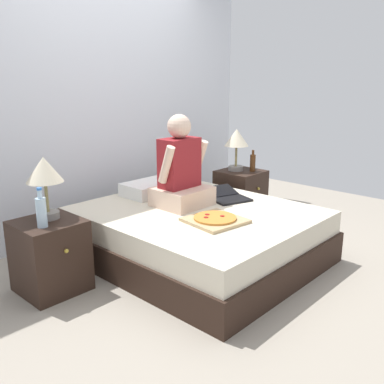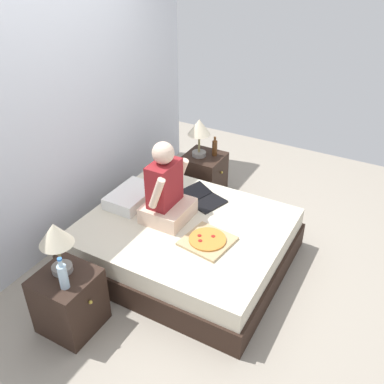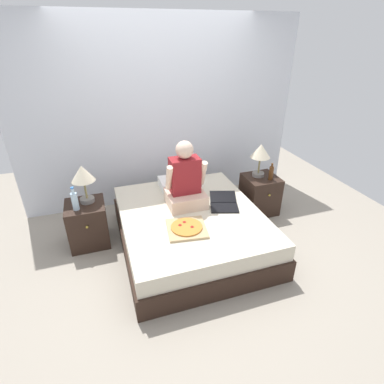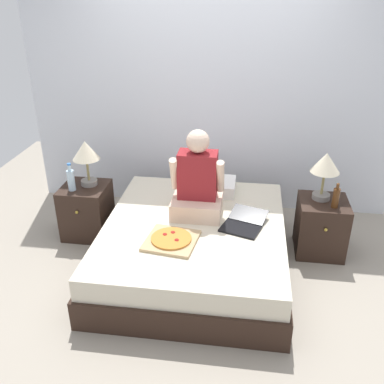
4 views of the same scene
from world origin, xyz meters
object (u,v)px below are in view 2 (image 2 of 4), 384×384
nightstand_right (204,175)px  pizza_box (207,240)px  lamp_on_right_nightstand (199,130)px  nightstand_left (69,301)px  beer_bottle (215,148)px  lamp_on_left_nightstand (56,237)px  person_seated (166,192)px  bed (185,242)px  water_bottle (63,276)px  laptop (204,199)px

nightstand_right → pizza_box: nightstand_right is taller
lamp_on_right_nightstand → pizza_box: size_ratio=1.00×
nightstand_left → beer_bottle: (2.36, -0.10, 0.36)m
lamp_on_left_nightstand → person_seated: (1.11, -0.26, -0.13)m
bed → nightstand_right: nightstand_right is taller
pizza_box → beer_bottle: bearing=24.4°
lamp_on_right_nightstand → pizza_box: 1.53m
bed → beer_bottle: size_ratio=8.11×
lamp_on_left_nightstand → person_seated: 1.14m
water_bottle → beer_bottle: size_ratio=1.20×
bed → pizza_box: size_ratio=4.14×
pizza_box → lamp_on_left_nightstand: bearing=141.3°
lamp_on_right_nightstand → beer_bottle: lamp_on_right_nightstand is taller
nightstand_left → water_bottle: water_bottle is taller
water_bottle → pizza_box: (1.08, -0.63, -0.18)m
water_bottle → nightstand_left: bearing=48.3°
lamp_on_left_nightstand → nightstand_left: bearing=-128.6°
nightstand_right → person_seated: 1.25m
nightstand_right → lamp_on_right_nightstand: size_ratio=1.18×
lamp_on_left_nightstand → person_seated: size_ratio=0.58×
beer_bottle → pizza_box: bearing=-155.6°
bed → laptop: size_ratio=3.79×
beer_bottle → pizza_box: size_ratio=0.51×
nightstand_left → lamp_on_right_nightstand: 2.34m
water_bottle → bed: bearing=-14.5°
lamp_on_left_nightstand → beer_bottle: (2.32, -0.15, -0.23)m
nightstand_left → lamp_on_left_nightstand: lamp_on_left_nightstand is taller
person_seated → bed: bearing=-90.4°
beer_bottle → nightstand_right: bearing=125.0°
nightstand_right → bed: bearing=-160.4°
bed → lamp_on_right_nightstand: bearing=22.3°
bed → pizza_box: bearing=-115.3°
lamp_on_left_nightstand → lamp_on_right_nightstand: bearing=0.0°
nightstand_left → lamp_on_right_nightstand: size_ratio=1.18×
lamp_on_left_nightstand → beer_bottle: lamp_on_left_nightstand is taller
lamp_on_right_nightstand → laptop: lamp_on_right_nightstand is taller
water_bottle → laptop: (1.64, -0.30, -0.18)m
laptop → pizza_box: bearing=-150.0°
nightstand_right → pizza_box: bearing=-151.0°
laptop → bed: bearing=-177.5°
water_bottle → nightstand_right: 2.40m
nightstand_left → person_seated: person_seated is taller
nightstand_left → nightstand_right: (2.29, 0.00, 0.00)m
lamp_on_left_nightstand → lamp_on_right_nightstand: 2.22m
water_bottle → beer_bottle: (2.44, -0.01, -0.02)m
bed → lamp_on_left_nightstand: lamp_on_left_nightstand is taller
lamp_on_right_nightstand → person_seated: (-1.11, -0.26, -0.13)m
bed → person_seated: size_ratio=2.39×
person_seated → nightstand_right: bearing=10.2°
beer_bottle → person_seated: (-1.21, -0.11, 0.10)m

